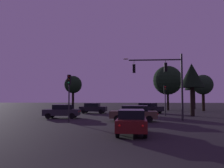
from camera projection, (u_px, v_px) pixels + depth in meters
name	position (u px, v px, depth m)	size (l,w,h in m)	color
ground_plane	(124.00, 115.00, 30.48)	(168.00, 168.00, 0.00)	black
traffic_signal_mast_arm	(165.00, 75.00, 22.86)	(6.06, 0.44, 6.78)	#232326
traffic_light_corner_left	(69.00, 89.00, 20.56)	(0.32, 0.36, 4.40)	#232326
traffic_light_corner_right	(165.00, 94.00, 28.17)	(0.32, 0.36, 3.84)	#232326
car_nearside_lane	(132.00, 121.00, 13.96)	(1.97, 4.34, 1.52)	#4C0F0F
car_crossing_left	(134.00, 113.00, 21.58)	(4.69, 2.11, 1.52)	#473828
car_crossing_right	(62.00, 111.00, 25.10)	(4.10, 2.03, 1.52)	#232328
car_far_lane	(148.00, 108.00, 34.33)	(4.46, 4.46, 1.52)	black
car_parked_lot	(93.00, 108.00, 33.28)	(4.16, 2.11, 1.52)	black
tree_behind_sign	(192.00, 76.00, 28.25)	(3.08, 3.08, 6.66)	black
tree_left_far	(73.00, 85.00, 46.02)	(3.58, 3.58, 6.86)	black
tree_center_horizon	(168.00, 80.00, 41.89)	(5.42, 5.42, 8.32)	black
tree_right_cluster	(194.00, 80.00, 46.48)	(3.73, 3.73, 8.36)	black
tree_lot_edge	(203.00, 85.00, 39.42)	(3.50, 3.50, 6.39)	black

